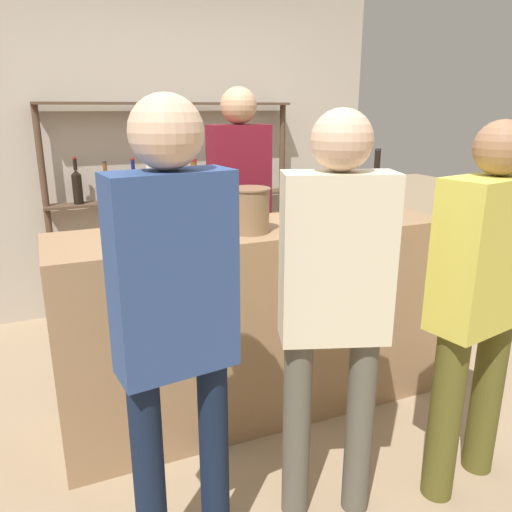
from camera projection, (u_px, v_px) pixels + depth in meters
ground_plane at (256, 404)px, 2.90m from camera, size 16.00×16.00×0.00m
bar_counter at (256, 321)px, 2.75m from camera, size 2.09×0.58×1.06m
back_wall at (167, 139)px, 4.16m from camera, size 3.69×0.12×2.80m
back_shelf at (172, 176)px, 4.08m from camera, size 2.03×0.18×1.70m
counter_bottle_0 at (151, 204)px, 2.51m from camera, size 0.07×0.07×0.34m
counter_bottle_1 at (195, 206)px, 2.39m from camera, size 0.08×0.08×0.36m
counter_bottle_2 at (375, 191)px, 2.80m from camera, size 0.09×0.09×0.38m
wine_glass at (139, 217)px, 2.26m from camera, size 0.08×0.08×0.16m
ice_bucket at (250, 210)px, 2.45m from camera, size 0.20×0.20×0.22m
cork_jar at (291, 214)px, 2.50m from camera, size 0.10×0.10×0.17m
customer_right at (483, 290)px, 2.05m from camera, size 0.51×0.29×1.62m
server_behind_counter at (239, 198)px, 3.34m from camera, size 0.40×0.23×1.79m
customer_center at (335, 294)px, 1.87m from camera, size 0.44×0.30×1.66m
customer_left at (175, 313)px, 1.61m from camera, size 0.40×0.22×1.70m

